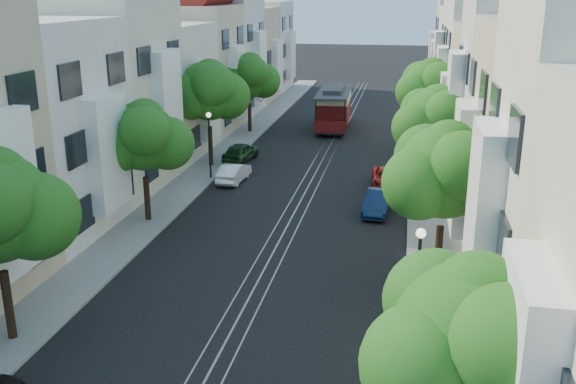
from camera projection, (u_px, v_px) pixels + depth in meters
The scene contains 23 objects.
ground at pixel (322, 160), 45.09m from camera, with size 200.00×200.00×0.00m, color black.
sidewalk_east at pixel (427, 164), 43.81m from camera, with size 2.50×80.00×0.12m, color gray.
sidewalk_west at pixel (223, 155), 46.34m from camera, with size 2.50×80.00×0.12m, color gray.
rail_left at pixel (314, 160), 45.19m from camera, with size 0.06×80.00×0.02m, color gray.
rail_slot at pixel (322, 160), 45.09m from camera, with size 0.06×80.00×0.02m, color gray.
rail_right at pixel (330, 160), 44.99m from camera, with size 0.06×80.00×0.02m, color gray.
lane_line at pixel (322, 160), 45.09m from camera, with size 0.08×80.00×0.01m, color tan.
townhouses_east at pixel (506, 91), 41.37m from camera, with size 7.75×72.00×12.00m.
townhouses_west at pixel (158, 84), 45.55m from camera, with size 7.75×72.00×11.76m.
tree_e_a at pixel (472, 344), 13.42m from camera, with size 4.72×3.87×6.27m.
tree_e_b at pixel (446, 174), 24.56m from camera, with size 4.93×4.08×6.68m.
tree_e_c at pixel (436, 122), 34.91m from camera, with size 4.84×3.99×6.52m.
tree_e_d at pixel (431, 88), 45.14m from camera, with size 5.01×4.16×6.85m.
tree_w_b at pixel (144, 139), 31.87m from camera, with size 4.72×3.87×6.27m.
tree_w_c at pixel (209, 92), 41.97m from camera, with size 5.13×4.28×7.09m.
tree_w_d at pixel (250, 77), 52.42m from camera, with size 4.84×3.99×6.52m.
lamp_east at pixel (418, 270), 20.64m from camera, with size 0.32×0.32×4.16m.
lamp_west at pixel (209, 135), 39.71m from camera, with size 0.32×0.32×4.16m.
cable_car at pixel (334, 106), 54.91m from camera, with size 2.95×8.59×3.27m.
parked_car_e_mid at pixel (378, 202), 34.28m from camera, with size 1.28×3.66×1.20m, color #0C1D3C.
parked_car_e_far at pixel (387, 178), 38.93m from camera, with size 1.82×3.95×1.10m, color maroon.
parked_car_w_mid at pixel (234, 173), 39.93m from camera, with size 1.23×3.53×1.16m, color white.
parked_car_w_far at pixel (241, 152), 44.75m from camera, with size 1.55×3.86×1.31m, color #16381A.
Camera 1 is at (5.63, -15.37, 11.48)m, focal length 40.00 mm.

